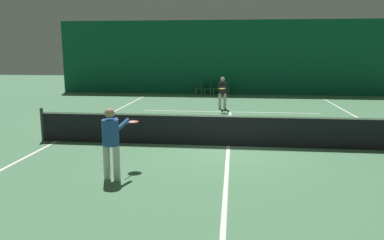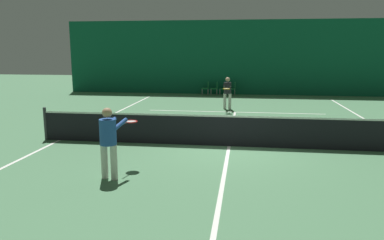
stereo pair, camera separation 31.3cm
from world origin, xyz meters
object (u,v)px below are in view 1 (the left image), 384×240
at_px(courtside_chair_0, 200,87).
at_px(courtside_chair_1, 209,87).
at_px(courtside_chair_2, 218,87).
at_px(tennis_net, 229,130).
at_px(courtside_chair_3, 227,88).
at_px(player_near, 112,138).
at_px(player_far, 223,91).

height_order(courtside_chair_0, courtside_chair_1, same).
xyz_separation_m(courtside_chair_0, courtside_chair_1, (0.58, 0.00, 0.00)).
bearing_deg(courtside_chair_2, tennis_net, 3.92).
relative_size(courtside_chair_2, courtside_chair_3, 1.00).
xyz_separation_m(player_near, player_far, (2.15, 10.47, -0.04)).
height_order(courtside_chair_1, courtside_chair_2, same).
relative_size(courtside_chair_0, courtside_chair_1, 1.00).
relative_size(tennis_net, courtside_chair_0, 14.29).
relative_size(player_far, courtside_chair_2, 1.88).
xyz_separation_m(courtside_chair_1, courtside_chair_2, (0.58, 0.00, 0.00)).
height_order(tennis_net, courtside_chair_0, tennis_net).
xyz_separation_m(courtside_chair_2, courtside_chair_3, (0.58, 0.00, 0.00)).
height_order(courtside_chair_2, courtside_chair_3, same).
bearing_deg(player_near, player_far, 2.21).
bearing_deg(courtside_chair_3, player_far, -0.87).
bearing_deg(player_near, courtside_chair_3, 6.01).
bearing_deg(tennis_net, courtside_chair_0, 98.91).
bearing_deg(courtside_chair_0, courtside_chair_2, 90.00).
distance_m(player_near, player_far, 10.69).
relative_size(courtside_chair_1, courtside_chair_2, 1.00).
bearing_deg(courtside_chair_2, courtside_chair_0, -90.00).
distance_m(tennis_net, courtside_chair_3, 13.08).
xyz_separation_m(tennis_net, player_near, (-2.56, -3.27, 0.44)).
bearing_deg(courtside_chair_3, courtside_chair_2, -90.00).
height_order(tennis_net, player_far, player_far).
distance_m(courtside_chair_1, courtside_chair_2, 0.58).
height_order(player_far, courtside_chair_1, player_far).
bearing_deg(player_near, courtside_chair_1, 10.01).
bearing_deg(player_near, courtside_chair_2, 8.01).
bearing_deg(courtside_chair_2, courtside_chair_3, 90.00).
bearing_deg(tennis_net, player_far, 93.26).
xyz_separation_m(player_near, courtside_chair_2, (1.66, 16.35, -0.47)).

